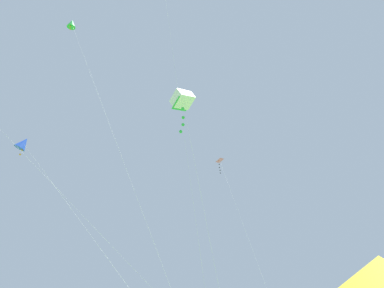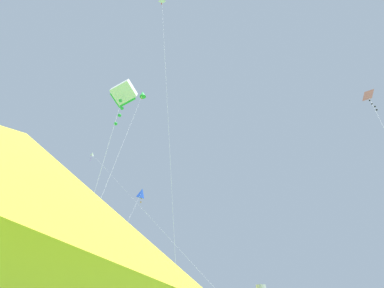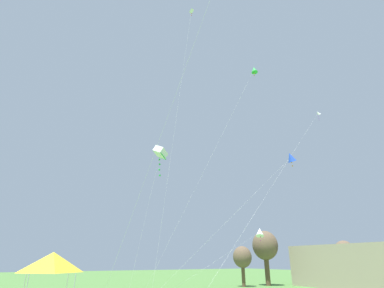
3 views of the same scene
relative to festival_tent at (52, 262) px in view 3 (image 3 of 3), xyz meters
name	(u,v)px [view 3 (image 3 of 3)]	position (x,y,z in m)	size (l,w,h in m)	color
tree_far_right	(242,258)	(-14.63, 29.90, 0.58)	(2.98, 2.98, 6.02)	brown
tree_near_right	(345,253)	(-10.32, 50.33, 1.48)	(3.61, 3.61, 7.28)	brown
tree_far_left	(265,246)	(-14.32, 34.74, 2.42)	(4.26, 4.26, 8.61)	brown
festival_tent	(52,262)	(0.00, 0.00, 0.00)	(3.32, 3.32, 4.41)	#B7B7BC
kite_white_box_0	(160,153)	(2.00, 7.44, 9.32)	(1.55, 2.90, 13.69)	silver
kite_white_delta_2	(190,18)	(4.01, 9.40, 24.44)	(1.45, 4.22, 29.44)	silver
kite_white_diamond_3	(260,232)	(-3.99, 24.26, 3.50)	(5.78, 18.70, 7.96)	silver
kite_white_diamond_4	(318,114)	(3.20, 29.69, 18.53)	(7.62, 25.54, 22.84)	silver
kite_green_diamond_5	(254,70)	(5.38, 16.69, 19.55)	(5.05, 10.96, 23.74)	silver
kite_blue_diamond_6	(291,158)	(7.21, 18.62, 9.24)	(6.54, 12.92, 13.51)	silver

